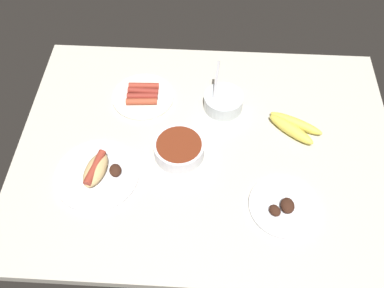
{
  "coord_description": "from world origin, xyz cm",
  "views": [
    {
      "loc": [
        0.16,
        79.68,
        110.06
      ],
      "look_at": [
        4.56,
        1.53,
        3.0
      ],
      "focal_mm": 39.98,
      "sensor_mm": 36.0,
      "label": 1
    }
  ],
  "objects_px": {
    "bowl_chili": "(180,149)",
    "plate_hotdog_assembled": "(98,173)",
    "plate_sausages": "(143,96)",
    "plate_grilled_meat": "(285,206)",
    "bowl_coleslaw": "(224,101)",
    "banana_bunch": "(294,127)"
  },
  "relations": [
    {
      "from": "bowl_chili",
      "to": "plate_hotdog_assembled",
      "type": "relative_size",
      "value": 0.61
    },
    {
      "from": "plate_hotdog_assembled",
      "to": "bowl_chili",
      "type": "bearing_deg",
      "value": -158.93
    },
    {
      "from": "plate_sausages",
      "to": "plate_hotdog_assembled",
      "type": "xyz_separation_m",
      "value": [
        0.1,
        0.32,
        0.01
      ]
    },
    {
      "from": "plate_grilled_meat",
      "to": "bowl_coleslaw",
      "type": "xyz_separation_m",
      "value": [
        0.18,
        -0.37,
        0.02
      ]
    },
    {
      "from": "banana_bunch",
      "to": "bowl_coleslaw",
      "type": "distance_m",
      "value": 0.24
    },
    {
      "from": "plate_grilled_meat",
      "to": "plate_sausages",
      "type": "xyz_separation_m",
      "value": [
        0.46,
        -0.4,
        0.0
      ]
    },
    {
      "from": "banana_bunch",
      "to": "plate_sausages",
      "type": "bearing_deg",
      "value": -12.78
    },
    {
      "from": "bowl_chili",
      "to": "plate_sausages",
      "type": "distance_m",
      "value": 0.27
    },
    {
      "from": "plate_grilled_meat",
      "to": "plate_hotdog_assembled",
      "type": "xyz_separation_m",
      "value": [
        0.55,
        -0.08,
        0.01
      ]
    },
    {
      "from": "bowl_chili",
      "to": "plate_grilled_meat",
      "type": "distance_m",
      "value": 0.36
    },
    {
      "from": "banana_bunch",
      "to": "plate_grilled_meat",
      "type": "xyz_separation_m",
      "value": [
        0.05,
        0.29,
        -0.01
      ]
    },
    {
      "from": "plate_hotdog_assembled",
      "to": "bowl_coleslaw",
      "type": "bearing_deg",
      "value": -141.66
    },
    {
      "from": "plate_hotdog_assembled",
      "to": "bowl_coleslaw",
      "type": "distance_m",
      "value": 0.48
    },
    {
      "from": "plate_sausages",
      "to": "bowl_coleslaw",
      "type": "bearing_deg",
      "value": 174.41
    },
    {
      "from": "banana_bunch",
      "to": "plate_sausages",
      "type": "relative_size",
      "value": 0.87
    },
    {
      "from": "banana_bunch",
      "to": "bowl_coleslaw",
      "type": "height_order",
      "value": "bowl_coleslaw"
    },
    {
      "from": "banana_bunch",
      "to": "plate_grilled_meat",
      "type": "height_order",
      "value": "plate_grilled_meat"
    },
    {
      "from": "banana_bunch",
      "to": "plate_hotdog_assembled",
      "type": "relative_size",
      "value": 0.72
    },
    {
      "from": "plate_grilled_meat",
      "to": "plate_sausages",
      "type": "relative_size",
      "value": 0.96
    },
    {
      "from": "bowl_chili",
      "to": "banana_bunch",
      "type": "xyz_separation_m",
      "value": [
        -0.36,
        -0.12,
        -0.01
      ]
    },
    {
      "from": "plate_sausages",
      "to": "bowl_coleslaw",
      "type": "distance_m",
      "value": 0.28
    },
    {
      "from": "bowl_chili",
      "to": "bowl_coleslaw",
      "type": "xyz_separation_m",
      "value": [
        -0.13,
        -0.2,
        0.0
      ]
    }
  ]
}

